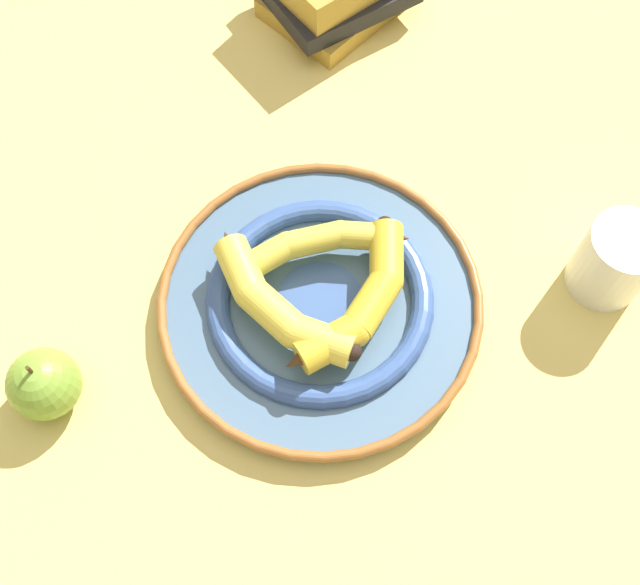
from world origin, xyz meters
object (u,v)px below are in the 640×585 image
object	(u,v)px
decorative_bowl	(320,301)
apple	(44,384)
banana_a	(275,304)
coffee_mug	(617,258)
banana_c	(318,244)
banana_b	(361,303)

from	to	relation	value
decorative_bowl	apple	xyz separation A→B (m)	(-0.08, -0.29, 0.02)
banana_a	coffee_mug	bearing A→B (deg)	52.71
coffee_mug	apple	size ratio (longest dim) A/B	1.50
decorative_bowl	banana_c	world-z (taller)	banana_c
banana_a	apple	size ratio (longest dim) A/B	2.37
banana_b	coffee_mug	bearing A→B (deg)	-47.27
decorative_bowl	banana_b	distance (m)	0.06
banana_c	coffee_mug	xyz separation A→B (m)	(0.20, 0.26, -0.00)
banana_b	apple	size ratio (longest dim) A/B	2.26
banana_a	banana_b	size ratio (longest dim) A/B	1.05
decorative_bowl	coffee_mug	world-z (taller)	coffee_mug
apple	banana_b	bearing A→B (deg)	69.41
apple	coffee_mug	bearing A→B (deg)	68.15
decorative_bowl	banana_b	bearing A→B (deg)	30.70
banana_a	apple	distance (m)	0.25
banana_c	decorative_bowl	bearing A→B (deg)	78.23
decorative_bowl	apple	distance (m)	0.30
banana_a	banana_c	bearing A→B (deg)	102.23
decorative_bowl	banana_b	world-z (taller)	banana_b
coffee_mug	apple	xyz separation A→B (m)	(-0.23, -0.57, -0.01)
decorative_bowl	banana_b	xyz separation A→B (m)	(0.04, 0.02, 0.04)
banana_a	coffee_mug	xyz separation A→B (m)	(0.16, 0.34, -0.01)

